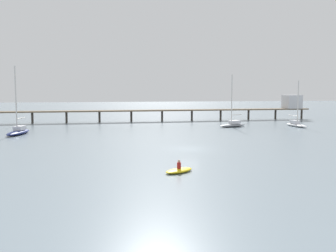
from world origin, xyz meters
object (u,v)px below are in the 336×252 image
Objects in this scene: sailboat_gray at (233,124)px; dinghy_yellow at (179,170)px; sailboat_navy at (18,130)px; sailboat_white at (296,124)px; pier at (203,107)px.

sailboat_gray is 43.64m from dinghy_yellow.
sailboat_navy is 38.71m from dinghy_yellow.
sailboat_white reaches higher than dinghy_yellow.
sailboat_gray reaches higher than sailboat_white.
pier is 23.39m from sailboat_white.
dinghy_yellow is at bearing -131.12° from sailboat_white.
dinghy_yellow is at bearing -58.46° from sailboat_navy.
sailboat_white is (12.93, -1.70, -0.03)m from sailboat_gray.
pier is 7.93× the size of sailboat_gray.
dinghy_yellow is at bearing -116.71° from sailboat_gray.
sailboat_white reaches higher than pier.
sailboat_navy is 1.22× the size of sailboat_white.
sailboat_navy reaches higher than pier.
pier is 8.94× the size of sailboat_white.
sailboat_gray is (1.57, -16.47, -2.58)m from pier.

